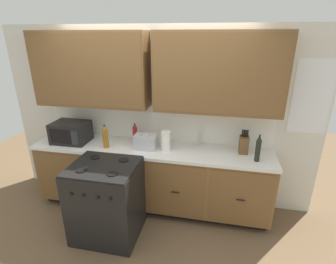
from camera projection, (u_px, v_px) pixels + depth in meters
The scene contains 12 objects.
ground_plane at pixel (146, 219), 3.43m from camera, with size 8.00×8.00×0.00m, color brown.
wall_unit at pixel (153, 89), 3.30m from camera, with size 4.35×0.40×2.44m.
counter_run at pixel (151, 177), 3.54m from camera, with size 3.18×0.64×0.92m.
stove_range at pixel (107, 200), 3.04m from camera, with size 0.76×0.68×0.95m.
microwave at pixel (71, 132), 3.52m from camera, with size 0.48×0.37×0.28m.
toaster at pixel (146, 142), 3.32m from camera, with size 0.28×0.18×0.19m.
knife_block at pixel (244, 144), 3.20m from camera, with size 0.11×0.14×0.31m.
sink_faucet at pixel (199, 138), 3.42m from camera, with size 0.02×0.02×0.20m, color #B2B5BA.
paper_towel_roll at pixel (166, 141), 3.26m from camera, with size 0.12×0.12×0.26m, color white.
bottle_dark at pixel (258, 148), 2.97m from camera, with size 0.06×0.06×0.33m.
bottle_amber at pixel (105, 137), 3.33m from camera, with size 0.07×0.07×0.32m.
bottle_red at pixel (135, 133), 3.52m from camera, with size 0.07×0.07×0.27m.
Camera 1 is at (0.86, -2.68, 2.31)m, focal length 27.33 mm.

